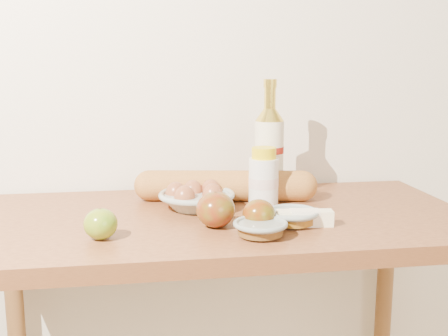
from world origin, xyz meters
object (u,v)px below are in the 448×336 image
at_px(cream_bottle, 264,179).
at_px(egg_bowl, 196,198).
at_px(table, 222,263).
at_px(bourbon_bottle, 269,150).
at_px(baguette, 226,186).

xyz_separation_m(cream_bottle, egg_bowl, (-0.17, -0.01, -0.04)).
relative_size(table, bourbon_bottle, 3.78).
relative_size(egg_bowl, baguette, 0.45).
height_order(bourbon_bottle, cream_bottle, bourbon_bottle).
distance_m(egg_bowl, baguette, 0.11).
relative_size(cream_bottle, egg_bowl, 0.68).
xyz_separation_m(bourbon_bottle, egg_bowl, (-0.21, -0.09, -0.10)).
bearing_deg(baguette, bourbon_bottle, 17.18).
height_order(cream_bottle, egg_bowl, cream_bottle).
distance_m(cream_bottle, egg_bowl, 0.18).
bearing_deg(egg_bowl, cream_bottle, 2.51).
bearing_deg(cream_bottle, table, -157.96).
xyz_separation_m(bourbon_bottle, cream_bottle, (-0.03, -0.08, -0.06)).
height_order(bourbon_bottle, baguette, bourbon_bottle).
bearing_deg(egg_bowl, table, -48.45).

